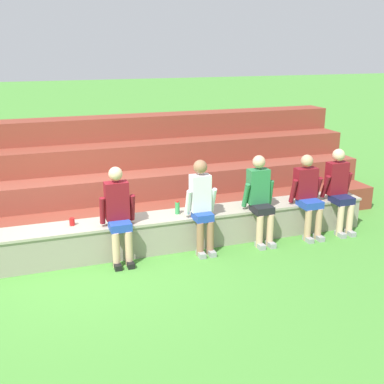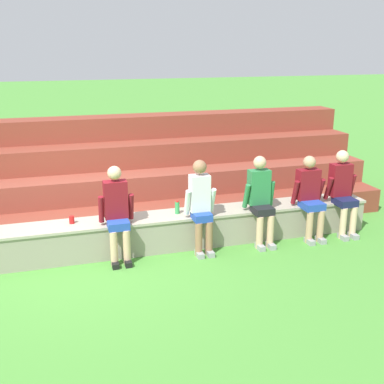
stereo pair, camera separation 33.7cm
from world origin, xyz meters
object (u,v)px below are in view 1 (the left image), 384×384
Objects in this scene: water_bottle_center_gap at (177,208)px; person_rightmost_edge at (339,188)px; plastic_cup_right_end at (72,222)px; person_far_right at (308,193)px; person_center at (202,204)px; person_left_of_center at (118,212)px; person_right_of_center at (260,197)px.

person_rightmost_edge is at bearing -5.73° from water_bottle_center_gap.
person_far_right is at bearing -4.94° from plastic_cup_right_end.
person_center is 1.01× the size of person_rightmost_edge.
person_rightmost_edge is 2.86m from water_bottle_center_gap.
person_left_of_center reaches higher than water_bottle_center_gap.
person_right_of_center is at bearing -6.12° from plastic_cup_right_end.
person_left_of_center reaches higher than person_rightmost_edge.
person_center is 1.91m from person_far_right.
person_far_right reaches higher than plastic_cup_right_end.
person_rightmost_edge is at bearing 1.46° from person_far_right.
plastic_cup_right_end is (-0.65, 0.30, -0.18)m from person_left_of_center.
person_right_of_center is (2.32, -0.02, -0.00)m from person_left_of_center.
person_center is at bearing -47.78° from water_bottle_center_gap.
person_rightmost_edge is (1.52, 0.00, 0.00)m from person_right_of_center.
water_bottle_center_gap is at bearing 132.22° from person_center.
water_bottle_center_gap reaches higher than plastic_cup_right_end.
plastic_cup_right_end is (-4.48, 0.32, -0.17)m from person_rightmost_edge.
person_left_of_center reaches higher than plastic_cup_right_end.
plastic_cup_right_end is at bearing 175.06° from person_far_right.
person_right_of_center reaches higher than plastic_cup_right_end.
person_center is 1.05× the size of person_far_right.
person_left_of_center is 0.99× the size of person_center.
person_far_right is (1.91, 0.02, -0.03)m from person_center.
plastic_cup_right_end is (-3.85, 0.33, -0.15)m from person_far_right.
person_center is 2.55m from person_rightmost_edge.
person_center reaches higher than person_far_right.
person_left_of_center is at bearing 179.45° from person_far_right.
water_bottle_center_gap is (-2.21, 0.30, -0.10)m from person_far_right.
person_far_right is at bearing -7.77° from water_bottle_center_gap.
person_rightmost_edge is at bearing -4.04° from plastic_cup_right_end.
person_rightmost_edge is (3.84, -0.01, -0.00)m from person_left_of_center.
person_rightmost_edge reaches higher than plastic_cup_right_end.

